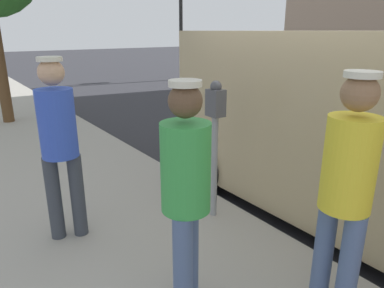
{
  "coord_description": "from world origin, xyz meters",
  "views": [
    {
      "loc": [
        3.65,
        2.48,
        2.15
      ],
      "look_at": [
        1.65,
        -0.31,
        1.05
      ],
      "focal_mm": 33.13,
      "sensor_mm": 36.0,
      "label": 1
    }
  ],
  "objects_px": {
    "pedestrian_in_green": "(186,188)",
    "pedestrian_in_blue": "(59,139)",
    "parking_meter_near": "(215,127)",
    "pedestrian_in_yellow": "(346,185)"
  },
  "relations": [
    {
      "from": "pedestrian_in_green",
      "to": "pedestrian_in_blue",
      "type": "xyz_separation_m",
      "value": [
        0.41,
        -1.5,
        0.05
      ]
    },
    {
      "from": "pedestrian_in_green",
      "to": "pedestrian_in_blue",
      "type": "height_order",
      "value": "pedestrian_in_blue"
    },
    {
      "from": "pedestrian_in_yellow",
      "to": "pedestrian_in_blue",
      "type": "bearing_deg",
      "value": -59.76
    },
    {
      "from": "pedestrian_in_yellow",
      "to": "pedestrian_in_green",
      "type": "bearing_deg",
      "value": -37.82
    },
    {
      "from": "pedestrian_in_green",
      "to": "parking_meter_near",
      "type": "bearing_deg",
      "value": -137.03
    },
    {
      "from": "pedestrian_in_blue",
      "to": "pedestrian_in_yellow",
      "type": "height_order",
      "value": "pedestrian_in_blue"
    },
    {
      "from": "pedestrian_in_blue",
      "to": "pedestrian_in_yellow",
      "type": "xyz_separation_m",
      "value": [
        -1.26,
        2.16,
        -0.01
      ]
    },
    {
      "from": "parking_meter_near",
      "to": "pedestrian_in_blue",
      "type": "xyz_separation_m",
      "value": [
        1.46,
        -0.52,
        0.0
      ]
    },
    {
      "from": "pedestrian_in_blue",
      "to": "parking_meter_near",
      "type": "bearing_deg",
      "value": 160.34
    },
    {
      "from": "pedestrian_in_blue",
      "to": "pedestrian_in_green",
      "type": "bearing_deg",
      "value": 105.35
    }
  ]
}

